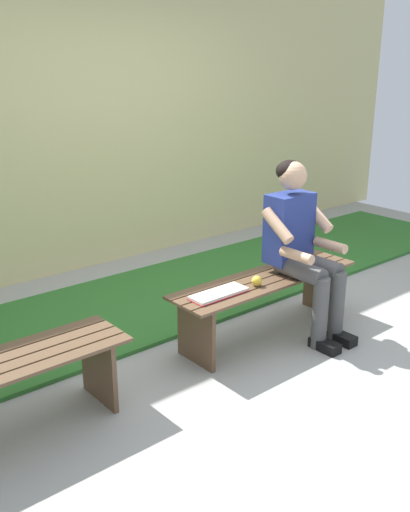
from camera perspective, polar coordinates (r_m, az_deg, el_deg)
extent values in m
cube|color=#9E9E99|center=(3.08, 6.23, -19.83)|extent=(10.00, 7.00, 0.04)
cube|color=#2D6B28|center=(4.48, -12.70, -6.49)|extent=(9.00, 1.36, 0.03)
cube|color=#D1C684|center=(5.39, -15.31, 14.07)|extent=(9.50, 0.24, 3.02)
cube|color=brown|center=(4.18, 4.61, -1.70)|extent=(1.53, 0.10, 0.02)
cube|color=brown|center=(4.11, 5.62, -2.08)|extent=(1.53, 0.10, 0.02)
cube|color=brown|center=(4.05, 6.67, -2.48)|extent=(1.53, 0.10, 0.02)
cube|color=brown|center=(3.98, 7.75, -2.88)|extent=(1.53, 0.10, 0.02)
cube|color=brown|center=(4.62, 11.64, -2.96)|extent=(0.03, 0.36, 0.42)
cube|color=brown|center=(3.77, -0.90, -7.74)|extent=(0.03, 0.36, 0.42)
cube|color=brown|center=(2.98, -19.66, -11.69)|extent=(1.46, 0.10, 0.02)
cube|color=brown|center=(3.43, -10.57, -10.94)|extent=(0.03, 0.36, 0.42)
cube|color=navy|center=(4.15, 8.39, 2.81)|extent=(0.34, 0.20, 0.50)
sphere|color=tan|center=(4.06, 8.75, 7.94)|extent=(0.20, 0.20, 0.20)
ellipsoid|color=black|center=(4.08, 8.46, 8.42)|extent=(0.20, 0.19, 0.15)
cylinder|color=#4C4C4C|center=(4.17, 11.09, -0.88)|extent=(0.13, 0.40, 0.13)
cylinder|color=#4C4C4C|center=(4.04, 9.46, -1.43)|extent=(0.13, 0.40, 0.13)
cylinder|color=#4C4C4C|center=(4.15, 12.99, -4.94)|extent=(0.11, 0.11, 0.51)
cube|color=black|center=(4.21, 13.42, -7.95)|extent=(0.10, 0.22, 0.07)
cylinder|color=#4C4C4C|center=(4.02, 11.41, -5.63)|extent=(0.11, 0.11, 0.51)
cube|color=black|center=(4.08, 11.86, -8.73)|extent=(0.10, 0.22, 0.07)
cylinder|color=tan|center=(4.24, 11.15, 3.96)|extent=(0.08, 0.28, 0.23)
cylinder|color=tan|center=(4.17, 12.41, 1.05)|extent=(0.07, 0.26, 0.07)
cylinder|color=tan|center=(3.93, 7.24, 3.02)|extent=(0.08, 0.28, 0.23)
cylinder|color=tan|center=(3.91, 9.15, 0.05)|extent=(0.07, 0.26, 0.07)
sphere|color=gold|center=(3.91, 5.19, -2.49)|extent=(0.07, 0.07, 0.07)
cube|color=white|center=(3.81, 2.54, -3.39)|extent=(0.20, 0.15, 0.02)
cube|color=white|center=(3.68, 0.17, -4.17)|extent=(0.20, 0.15, 0.02)
cube|color=red|center=(3.75, 1.38, -3.90)|extent=(0.41, 0.16, 0.01)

